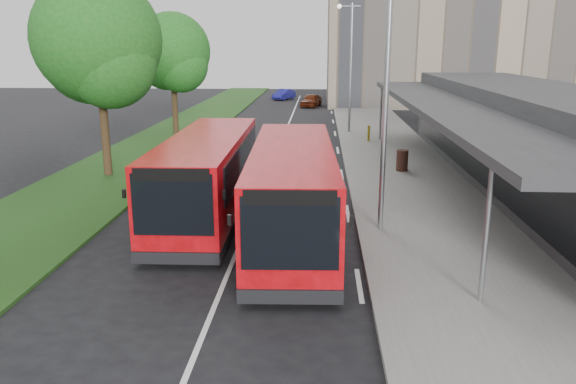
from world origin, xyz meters
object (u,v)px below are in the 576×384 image
object	(u,v)px
lamp_post_near	(384,78)
bus_main	(293,192)
bollard	(369,133)
car_far	(284,94)
bus_second	(208,176)
tree_far	(172,56)
car_near	(311,100)
litter_bin	(402,160)
lamp_post_far	(350,60)
tree_mid	(98,48)

from	to	relation	value
lamp_post_near	bus_main	world-z (taller)	lamp_post_near
bollard	car_far	size ratio (longest dim) A/B	0.27
bus_second	bollard	size ratio (longest dim) A/B	10.72
tree_far	car_near	bearing A→B (deg)	63.93
lamp_post_near	litter_bin	xyz separation A→B (m)	(1.89, 8.31, -4.10)
lamp_post_far	bus_main	world-z (taller)	lamp_post_far
tree_far	lamp_post_far	bearing A→B (deg)	4.87
lamp_post_far	car_near	bearing A→B (deg)	99.28
tree_mid	lamp_post_near	xyz separation A→B (m)	(11.13, -7.05, -0.79)
lamp_post_near	tree_far	bearing A→B (deg)	120.29
lamp_post_far	car_far	world-z (taller)	lamp_post_far
lamp_post_near	car_far	size ratio (longest dim) A/B	2.37
bus_second	car_near	size ratio (longest dim) A/B	2.71
tree_far	bus_second	bearing A→B (deg)	-72.44
litter_bin	lamp_post_near	bearing A→B (deg)	-102.84
lamp_post_near	car_far	world-z (taller)	lamp_post_near
car_near	litter_bin	bearing A→B (deg)	-67.17
bus_second	car_far	distance (m)	41.89
bus_second	litter_bin	size ratio (longest dim) A/B	10.35
bollard	car_near	xyz separation A→B (m)	(-3.73, 20.00, 0.01)
bus_second	tree_mid	bearing A→B (deg)	133.79
tree_mid	lamp_post_near	bearing A→B (deg)	-32.36
car_far	tree_mid	bearing A→B (deg)	-74.94
lamp_post_far	bollard	xyz separation A→B (m)	(1.06, -3.66, -4.11)
tree_far	car_far	size ratio (longest dim) A/B	2.27
litter_bin	car_near	size ratio (longest dim) A/B	0.26
bollard	car_near	size ratio (longest dim) A/B	0.25
tree_mid	car_near	bearing A→B (deg)	73.89
litter_bin	bollard	size ratio (longest dim) A/B	1.04
litter_bin	lamp_post_far	bearing A→B (deg)	99.20
tree_mid	litter_bin	world-z (taller)	tree_mid
lamp_post_near	litter_bin	bearing A→B (deg)	77.16
lamp_post_near	bus_main	size ratio (longest dim) A/B	0.81
tree_far	car_far	bearing A→B (deg)	77.28
tree_far	car_far	xyz separation A→B (m)	(5.47, 24.24, -4.39)
tree_mid	lamp_post_far	bearing A→B (deg)	49.32
car_far	lamp_post_far	bearing A→B (deg)	-52.70
lamp_post_near	car_far	distance (m)	43.85
bus_main	litter_bin	size ratio (longest dim) A/B	10.55
bollard	bus_second	bearing A→B (deg)	-113.84
lamp_post_near	bus_second	bearing A→B (deg)	165.77
bus_main	lamp_post_near	bearing A→B (deg)	11.51
bus_second	car_far	world-z (taller)	bus_second
tree_far	bollard	xyz separation A→B (m)	(12.18, -2.71, -4.34)
lamp_post_far	bus_main	distance (m)	21.06
tree_mid	bus_second	size ratio (longest dim) A/B	0.88
lamp_post_far	litter_bin	world-z (taller)	lamp_post_far
lamp_post_near	lamp_post_far	xyz separation A→B (m)	(0.00, 20.00, 0.00)
tree_far	litter_bin	bearing A→B (deg)	-39.53
bus_main	car_near	xyz separation A→B (m)	(-0.07, 36.97, -0.82)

